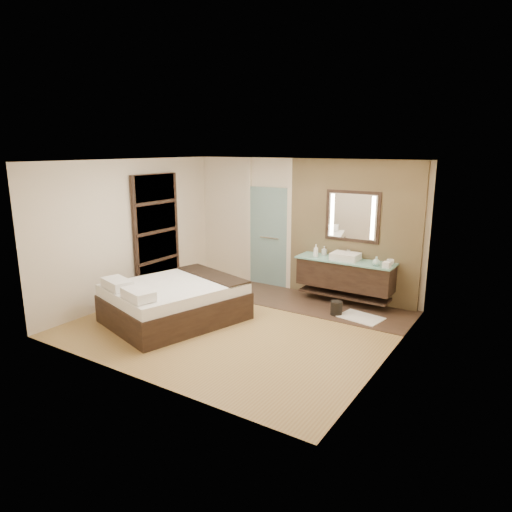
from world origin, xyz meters
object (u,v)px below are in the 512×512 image
Objects in this scene: mirror_unit at (352,216)px; vanity at (345,274)px; bed at (174,301)px; waste_bin at (336,308)px.

vanity is at bearing -90.00° from mirror_unit.
mirror_unit reaches higher than vanity.
bed is 9.58× the size of waste_bin.
bed is at bearing -142.86° from waste_bin.
waste_bin is (0.13, -0.91, -1.52)m from mirror_unit.
vanity is at bearing 100.95° from waste_bin.
waste_bin is (0.13, -0.67, -0.45)m from vanity.
mirror_unit is at bearing 90.00° from vanity.
vanity is at bearing 64.37° from bed.
vanity reaches higher than bed.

